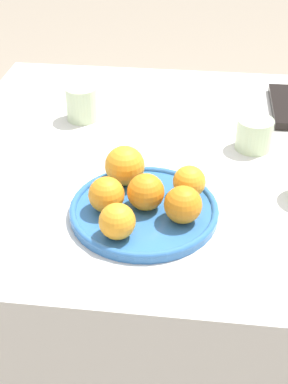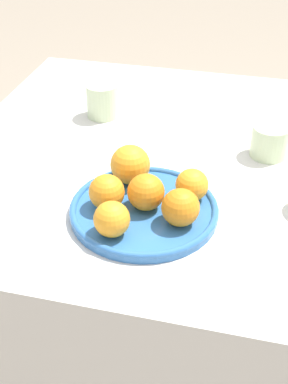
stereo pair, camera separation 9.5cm
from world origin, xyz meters
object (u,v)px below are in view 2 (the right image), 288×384
object	(u,v)px
orange_1	(107,192)
fruit_platter	(144,210)
cup_1	(270,141)
orange_4	(112,219)
orange_0	(181,207)
orange_3	(130,165)
orange_5	(146,192)
cup_0	(102,101)
orange_2	(192,185)

from	to	relation	value
orange_1	fruit_platter	bearing A→B (deg)	10.13
fruit_platter	cup_1	xyz separation A→B (m)	(0.21, 0.27, 0.02)
orange_4	cup_1	world-z (taller)	orange_4
orange_1	orange_0	bearing A→B (deg)	-6.27
orange_1	orange_3	size ratio (longest dim) A/B	0.85
orange_4	orange_5	size ratio (longest dim) A/B	0.92
orange_1	cup_1	bearing A→B (deg)	45.45
cup_0	orange_4	bearing A→B (deg)	-70.59
orange_4	orange_2	bearing A→B (deg)	49.71
orange_2	orange_3	bearing A→B (deg)	167.03
cup_0	fruit_platter	bearing A→B (deg)	-62.01
orange_3	fruit_platter	bearing A→B (deg)	-59.41
orange_1	orange_3	xyz separation A→B (m)	(0.02, 0.09, 0.01)
orange_2	cup_0	xyz separation A→B (m)	(-0.27, 0.31, -0.00)
orange_3	orange_0	bearing A→B (deg)	-41.85
orange_5	fruit_platter	bearing A→B (deg)	-132.50
fruit_platter	orange_2	world-z (taller)	orange_2
orange_1	orange_5	xyz separation A→B (m)	(0.07, 0.01, 0.00)
fruit_platter	orange_3	xyz separation A→B (m)	(-0.05, 0.08, 0.04)
orange_1	orange_2	size ratio (longest dim) A/B	1.06
orange_4	cup_1	xyz separation A→B (m)	(0.24, 0.35, -0.01)
orange_5	cup_1	world-z (taller)	orange_5
orange_0	orange_1	bearing A→B (deg)	173.73
orange_0	orange_1	distance (m)	0.14
orange_1	cup_1	distance (m)	0.39
orange_5	cup_0	bearing A→B (deg)	118.55
cup_1	orange_2	bearing A→B (deg)	-120.96
cup_1	orange_3	bearing A→B (deg)	-143.51
cup_1	cup_0	bearing A→B (deg)	166.94
orange_2	orange_5	bearing A→B (deg)	-148.21
orange_4	orange_1	bearing A→B (deg)	113.29
fruit_platter	orange_0	xyz separation A→B (m)	(0.07, -0.03, 0.04)
orange_4	cup_0	world-z (taller)	cup_0
orange_3	orange_4	xyz separation A→B (m)	(0.01, -0.16, -0.01)
fruit_platter	orange_0	size ratio (longest dim) A/B	4.07
orange_3	orange_5	bearing A→B (deg)	-56.87
orange_0	orange_3	size ratio (longest dim) A/B	0.87
orange_2	cup_0	bearing A→B (deg)	131.00
orange_2	orange_3	world-z (taller)	orange_3
fruit_platter	orange_4	distance (m)	0.10
orange_3	cup_0	world-z (taller)	orange_3
orange_0	cup_1	distance (m)	0.32
orange_3	orange_2	bearing A→B (deg)	-12.97
orange_1	cup_0	distance (m)	0.39
fruit_platter	cup_1	size ratio (longest dim) A/B	3.48
orange_1	cup_0	xyz separation A→B (m)	(-0.13, 0.37, -0.01)
orange_0	orange_1	world-z (taller)	orange_0
orange_3	cup_0	bearing A→B (deg)	117.25
fruit_platter	orange_5	distance (m)	0.04
fruit_platter	orange_3	distance (m)	0.10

